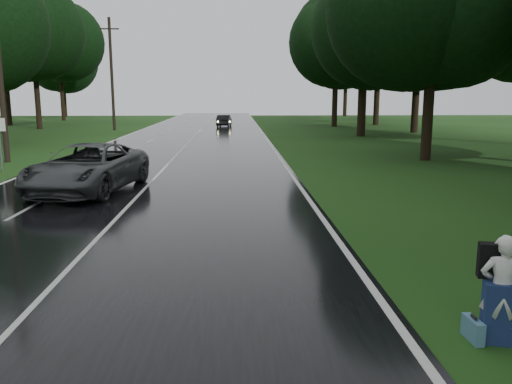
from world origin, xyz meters
TOP-DOWN VIEW (x-y plane):
  - ground at (0.00, 0.00)m, footprint 160.00×160.00m
  - road at (0.00, 20.00)m, footprint 12.00×140.00m
  - lane_center at (0.00, 20.00)m, footprint 0.12×140.00m
  - grey_car at (-1.93, 11.18)m, footprint 3.75×6.47m
  - far_car at (2.22, 49.07)m, footprint 1.66×3.89m
  - hitchhiker at (7.06, -0.65)m, footprint 0.66×0.62m
  - suitcase at (6.74, -0.60)m, footprint 0.16×0.47m
  - utility_pole_mid at (-8.50, 19.82)m, footprint 1.80×0.28m
  - utility_pole_far at (-8.50, 44.18)m, footprint 1.80×0.28m
  - road_sign_b at (-7.20, 16.24)m, footprint 0.59×0.10m
  - tree_left_f at (-16.57, 46.39)m, footprint 11.37×11.37m
  - tree_right_d at (13.58, 19.76)m, footprint 8.90×8.90m
  - tree_right_e at (14.00, 35.82)m, footprint 9.56×9.56m
  - tree_right_f at (14.30, 49.20)m, footprint 10.22×10.22m

SIDE VIEW (x-z plane):
  - ground at x=0.00m, z-range 0.00..0.00m
  - utility_pole_mid at x=-8.50m, z-range -5.35..5.35m
  - utility_pole_far at x=-8.50m, z-range -5.34..5.34m
  - road_sign_b at x=-7.20m, z-range -1.22..1.22m
  - tree_left_f at x=-16.57m, z-range -8.88..8.88m
  - tree_right_d at x=13.58m, z-range -6.95..6.95m
  - tree_right_e at x=14.00m, z-range -7.47..7.47m
  - tree_right_f at x=14.30m, z-range -7.98..7.98m
  - road at x=0.00m, z-range 0.00..0.04m
  - lane_center at x=0.00m, z-range 0.04..0.05m
  - suitcase at x=6.74m, z-range 0.00..0.33m
  - far_car at x=2.22m, z-range 0.04..1.29m
  - hitchhiker at x=7.06m, z-range -0.06..1.53m
  - grey_car at x=-1.93m, z-range 0.04..1.74m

